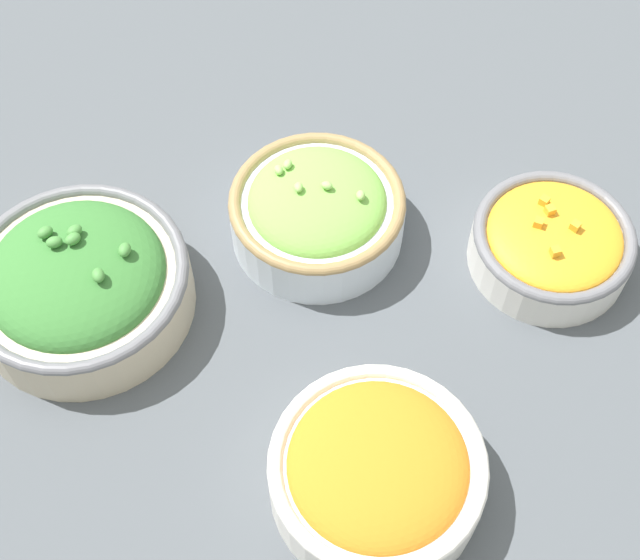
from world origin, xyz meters
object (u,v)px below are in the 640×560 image
Objects in this scene: bowl_carrots at (377,471)px; bowl_squash at (552,243)px; bowl_lettuce at (317,211)px; bowl_broccoli at (79,282)px.

bowl_carrots is 1.15× the size of bowl_squash.
bowl_lettuce is at bearing 129.76° from bowl_carrots.
bowl_carrots is (0.17, -0.20, -0.00)m from bowl_lettuce.
bowl_squash is at bearing 20.80° from bowl_lettuce.
bowl_squash is at bearing 35.80° from bowl_broccoli.
bowl_broccoli reaches higher than bowl_carrots.
bowl_lettuce reaches higher than bowl_carrots.
bowl_lettuce reaches higher than bowl_squash.
bowl_squash is (0.21, 0.08, -0.01)m from bowl_lettuce.
bowl_carrots reaches higher than bowl_squash.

